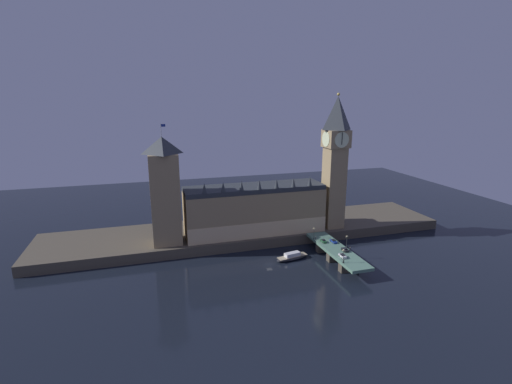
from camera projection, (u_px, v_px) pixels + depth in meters
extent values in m
plane|color=black|center=(269.00, 264.00, 172.41)|extent=(400.00, 400.00, 0.00)
cube|color=#4C4438|center=(247.00, 231.00, 208.02)|extent=(220.00, 42.00, 5.19)
cube|color=#9E845B|center=(254.00, 211.00, 197.41)|extent=(73.52, 20.60, 23.04)
cube|color=beige|center=(260.00, 231.00, 189.53)|extent=(73.52, 0.20, 8.29)
cube|color=#2D3338|center=(254.00, 188.00, 194.29)|extent=(73.52, 18.95, 2.40)
cone|color=#2D3338|center=(204.00, 188.00, 177.62)|extent=(2.40, 2.40, 5.07)
cone|color=#2D3338|center=(223.00, 187.00, 180.16)|extent=(2.40, 2.40, 5.07)
cone|color=#2D3338|center=(241.00, 186.00, 182.70)|extent=(2.40, 2.40, 5.07)
cone|color=#2D3338|center=(259.00, 185.00, 185.23)|extent=(2.40, 2.40, 5.07)
cone|color=#2D3338|center=(277.00, 183.00, 187.77)|extent=(2.40, 2.40, 5.07)
cone|color=#2D3338|center=(293.00, 182.00, 190.31)|extent=(2.40, 2.40, 5.07)
cone|color=#2D3338|center=(310.00, 181.00, 192.84)|extent=(2.40, 2.40, 5.07)
cube|color=#9E845B|center=(334.00, 188.00, 202.98)|extent=(10.08, 10.08, 44.47)
cube|color=#9E845B|center=(336.00, 139.00, 196.38)|extent=(11.90, 11.90, 9.27)
cylinder|color=beige|center=(342.00, 140.00, 190.74)|extent=(8.11, 0.25, 8.11)
cylinder|color=beige|center=(331.00, 138.00, 202.03)|extent=(8.11, 0.25, 8.11)
cylinder|color=beige|center=(346.00, 138.00, 198.06)|extent=(0.25, 8.11, 8.11)
cylinder|color=beige|center=(326.00, 139.00, 194.71)|extent=(0.25, 8.11, 8.11)
cube|color=black|center=(342.00, 139.00, 190.42)|extent=(0.36, 0.10, 6.08)
pyramid|color=#2D3338|center=(338.00, 113.00, 193.12)|extent=(11.90, 11.90, 17.34)
sphere|color=gold|center=(339.00, 94.00, 190.79)|extent=(1.60, 1.60, 1.60)
cube|color=#9E845B|center=(165.00, 199.00, 179.84)|extent=(13.74, 13.74, 44.58)
pyramid|color=#2D3338|center=(162.00, 145.00, 173.39)|extent=(14.02, 14.02, 8.03)
cylinder|color=#99999E|center=(161.00, 130.00, 171.67)|extent=(0.24, 0.24, 6.00)
cube|color=navy|center=(163.00, 125.00, 171.45)|extent=(2.00, 0.08, 1.20)
cube|color=slate|center=(337.00, 250.00, 175.26)|extent=(10.54, 46.00, 1.40)
cube|color=#4C4438|center=(349.00, 266.00, 165.31)|extent=(8.96, 3.20, 4.61)
cube|color=#4C4438|center=(336.00, 256.00, 176.00)|extent=(8.96, 3.20, 4.61)
cube|color=#4C4438|center=(325.00, 247.00, 186.69)|extent=(8.96, 3.20, 4.61)
cube|color=#235633|center=(323.00, 241.00, 183.05)|extent=(1.83, 3.97, 0.71)
cube|color=black|center=(323.00, 240.00, 182.91)|extent=(1.50, 1.79, 0.45)
cylinder|color=black|center=(321.00, 241.00, 184.01)|extent=(0.22, 0.64, 0.64)
cylinder|color=black|center=(324.00, 240.00, 184.49)|extent=(0.22, 0.64, 0.64)
cylinder|color=black|center=(323.00, 243.00, 181.72)|extent=(0.22, 0.64, 0.64)
cylinder|color=black|center=(326.00, 242.00, 182.20)|extent=(0.22, 0.64, 0.64)
cube|color=silver|center=(343.00, 256.00, 165.50)|extent=(1.91, 4.33, 0.94)
cube|color=black|center=(343.00, 255.00, 165.33)|extent=(1.56, 1.95, 0.45)
cylinder|color=black|center=(339.00, 256.00, 166.58)|extent=(0.22, 0.64, 0.64)
cylinder|color=black|center=(343.00, 255.00, 167.08)|extent=(0.22, 0.64, 0.64)
cylinder|color=black|center=(342.00, 258.00, 164.09)|extent=(0.22, 0.64, 0.64)
cylinder|color=black|center=(346.00, 258.00, 164.59)|extent=(0.22, 0.64, 0.64)
cube|color=black|center=(345.00, 250.00, 172.37)|extent=(2.00, 4.17, 0.86)
cube|color=black|center=(345.00, 249.00, 172.21)|extent=(1.64, 1.87, 0.45)
cylinder|color=black|center=(348.00, 251.00, 171.50)|extent=(0.22, 0.64, 0.64)
cylinder|color=black|center=(344.00, 252.00, 170.97)|extent=(0.22, 0.64, 0.64)
cylinder|color=black|center=(345.00, 249.00, 173.90)|extent=(0.22, 0.64, 0.64)
cylinder|color=black|center=(342.00, 250.00, 173.37)|extent=(0.22, 0.64, 0.64)
cube|color=navy|center=(334.00, 241.00, 182.68)|extent=(1.91, 4.53, 0.77)
cube|color=black|center=(334.00, 240.00, 182.53)|extent=(1.56, 2.04, 0.45)
cylinder|color=black|center=(337.00, 243.00, 181.68)|extent=(0.22, 0.64, 0.64)
cylinder|color=black|center=(333.00, 243.00, 181.18)|extent=(0.22, 0.64, 0.64)
cylinder|color=black|center=(334.00, 241.00, 184.29)|extent=(0.22, 0.64, 0.64)
cylinder|color=black|center=(331.00, 241.00, 183.79)|extent=(0.22, 0.64, 0.64)
cylinder|color=black|center=(344.00, 262.00, 160.07)|extent=(0.28, 0.28, 0.75)
cylinder|color=gray|center=(344.00, 261.00, 159.90)|extent=(0.38, 0.38, 0.63)
sphere|color=tan|center=(344.00, 260.00, 159.80)|extent=(0.20, 0.20, 0.20)
cylinder|color=black|center=(350.00, 250.00, 172.58)|extent=(0.28, 0.28, 0.86)
cylinder|color=black|center=(350.00, 248.00, 172.39)|extent=(0.38, 0.38, 0.72)
sphere|color=tan|center=(350.00, 247.00, 172.27)|extent=(0.23, 0.23, 0.23)
cylinder|color=black|center=(316.00, 239.00, 186.04)|extent=(0.28, 0.28, 0.87)
cylinder|color=black|center=(316.00, 238.00, 185.84)|extent=(0.38, 0.38, 0.73)
sphere|color=tan|center=(316.00, 237.00, 185.73)|extent=(0.24, 0.24, 0.24)
cylinder|color=#2D3333|center=(343.00, 262.00, 159.96)|extent=(0.56, 0.56, 0.50)
cylinder|color=#2D3333|center=(343.00, 256.00, 159.28)|extent=(0.18, 0.18, 5.02)
sphere|color=#F9E5A3|center=(344.00, 250.00, 158.53)|extent=(0.60, 0.60, 0.60)
sphere|color=#F9E5A3|center=(343.00, 251.00, 158.50)|extent=(0.44, 0.44, 0.44)
sphere|color=#F9E5A3|center=(345.00, 251.00, 158.74)|extent=(0.44, 0.44, 0.44)
cylinder|color=#2D3333|center=(346.00, 247.00, 176.42)|extent=(0.56, 0.56, 0.50)
cylinder|color=#2D3333|center=(347.00, 242.00, 175.78)|extent=(0.18, 0.18, 4.75)
sphere|color=#F9E5A3|center=(347.00, 236.00, 175.06)|extent=(0.60, 0.60, 0.60)
sphere|color=#F9E5A3|center=(346.00, 237.00, 175.02)|extent=(0.44, 0.44, 0.44)
sphere|color=#F9E5A3|center=(348.00, 237.00, 175.27)|extent=(0.44, 0.44, 0.44)
cylinder|color=#2D3333|center=(314.00, 238.00, 187.32)|extent=(0.56, 0.56, 0.50)
cylinder|color=#2D3333|center=(314.00, 234.00, 186.69)|extent=(0.18, 0.18, 4.64)
sphere|color=#F9E5A3|center=(314.00, 228.00, 185.98)|extent=(0.60, 0.60, 0.60)
sphere|color=#F9E5A3|center=(313.00, 229.00, 185.95)|extent=(0.44, 0.44, 0.44)
sphere|color=#F9E5A3|center=(315.00, 229.00, 186.19)|extent=(0.44, 0.44, 0.44)
ellipsoid|color=#28282D|center=(292.00, 258.00, 177.70)|extent=(17.73, 8.07, 1.69)
cube|color=tan|center=(292.00, 256.00, 177.51)|extent=(15.53, 6.72, 0.24)
cube|color=silver|center=(292.00, 254.00, 177.27)|extent=(8.14, 4.44, 1.69)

